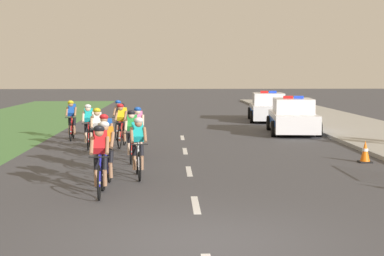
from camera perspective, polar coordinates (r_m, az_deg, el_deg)
The scene contains 17 objects.
ground_plane at distance 9.41m, azimuth 1.07°, elevation -10.82°, with size 160.00×160.00×0.00m, color #424247.
kerb_edge at distance 24.01m, azimuth 13.18°, elevation -0.86°, with size 0.16×60.00×0.13m, color #9E9E99.
lane_markings_centre at distance 15.89m, azimuth -0.28°, elevation -4.10°, with size 0.14×17.60×0.01m.
cyclist_lead at distance 12.83m, azimuth -8.68°, elevation -2.91°, with size 0.43×1.72×1.56m.
cyclist_second at distance 13.81m, azimuth -8.12°, elevation -2.31°, with size 0.42×1.72×1.56m.
cyclist_third at distance 14.84m, azimuth -5.13°, elevation -1.75°, with size 0.45×1.72×1.56m.
cyclist_fourth at distance 16.03m, azimuth -8.16°, elevation -1.25°, with size 0.43×1.72×1.56m.
cyclist_fifth at distance 17.50m, azimuth -5.70°, elevation -0.66°, with size 0.42×1.72×1.56m.
cyclist_sixth at distance 19.05m, azimuth -5.13°, elevation -0.16°, with size 0.42×1.72×1.56m.
cyclist_seventh at distance 18.65m, azimuth -8.97°, elevation -0.33°, with size 0.45×1.72×1.56m.
cyclist_eighth at distance 20.97m, azimuth -6.66°, elevation 0.33°, with size 0.45×1.72×1.56m.
cyclist_ninth at distance 20.72m, azimuth -9.78°, elevation 0.23°, with size 0.45×1.72×1.56m.
cyclist_tenth at distance 23.43m, azimuth -6.86°, elevation 0.86°, with size 0.46×1.72×1.56m.
cyclist_eleventh at distance 23.49m, azimuth -11.31°, elevation 0.81°, with size 0.43×1.72×1.56m.
police_car_nearest at distance 25.79m, azimuth 9.51°, elevation 1.00°, with size 2.31×4.55×1.59m.
police_car_second at distance 32.03m, azimuth 7.21°, elevation 1.88°, with size 2.29×4.54×1.59m.
traffic_cone_mid at distance 18.05m, azimuth 16.07°, elevation -2.18°, with size 0.36×0.36×0.64m.
Camera 1 is at (-0.51, -9.02, 2.63)m, focal length 56.38 mm.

